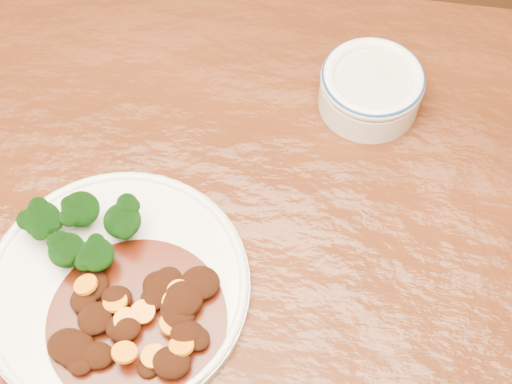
{
  "coord_description": "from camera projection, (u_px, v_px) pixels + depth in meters",
  "views": [
    {
      "loc": [
        0.11,
        -0.35,
        1.48
      ],
      "look_at": [
        0.1,
        0.08,
        0.77
      ],
      "focal_mm": 50.0,
      "sensor_mm": 36.0,
      "label": 1
    }
  ],
  "objects": [
    {
      "name": "dinner_plate",
      "position": [
        117.0,
        286.0,
        0.78
      ],
      "size": [
        0.29,
        0.29,
        0.02
      ],
      "rotation": [
        0.0,
        0.0,
        -0.34
      ],
      "color": "white",
      "rests_on": "dining_table"
    },
    {
      "name": "broccoli_florets",
      "position": [
        81.0,
        229.0,
        0.77
      ],
      "size": [
        0.13,
        0.09,
        0.05
      ],
      "color": "#66A052",
      "rests_on": "dinner_plate"
    },
    {
      "name": "mince_stew",
      "position": [
        140.0,
        318.0,
        0.74
      ],
      "size": [
        0.19,
        0.19,
        0.03
      ],
      "color": "#481507",
      "rests_on": "dinner_plate"
    },
    {
      "name": "dip_bowl",
      "position": [
        371.0,
        87.0,
        0.89
      ],
      "size": [
        0.13,
        0.13,
        0.06
      ],
      "rotation": [
        0.0,
        0.0,
        -0.3
      ],
      "color": "white",
      "rests_on": "dining_table"
    },
    {
      "name": "dining_table",
      "position": [
        174.0,
        286.0,
        0.87
      ],
      "size": [
        1.6,
        1.08,
        0.75
      ],
      "rotation": [
        0.0,
        0.0,
        -0.12
      ],
      "color": "#56230F",
      "rests_on": "ground"
    }
  ]
}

